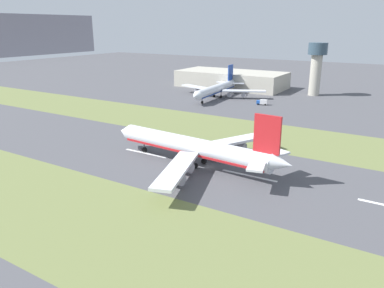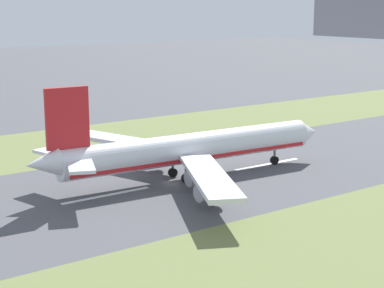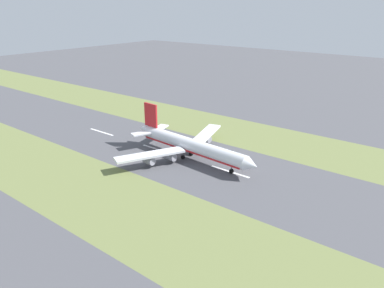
% 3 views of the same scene
% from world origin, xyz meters
% --- Properties ---
extents(ground_plane, '(800.00, 800.00, 0.00)m').
position_xyz_m(ground_plane, '(0.00, 0.00, 0.00)').
color(ground_plane, '#4C4C51').
extents(grass_median_west, '(40.00, 600.00, 0.01)m').
position_xyz_m(grass_median_west, '(-45.00, 0.00, 0.00)').
color(grass_median_west, olive).
rests_on(grass_median_west, ground).
extents(grass_median_east, '(40.00, 600.00, 0.01)m').
position_xyz_m(grass_median_east, '(45.00, 0.00, 0.00)').
color(grass_median_east, olive).
rests_on(grass_median_east, ground).
extents(centreline_dash_mid, '(1.20, 18.00, 0.01)m').
position_xyz_m(centreline_dash_mid, '(0.00, -14.06, 0.01)').
color(centreline_dash_mid, silver).
rests_on(centreline_dash_mid, ground).
extents(centreline_dash_far, '(1.20, 18.00, 0.01)m').
position_xyz_m(centreline_dash_far, '(0.00, 25.94, 0.01)').
color(centreline_dash_far, silver).
rests_on(centreline_dash_far, ground).
extents(airplane_main_jet, '(63.96, 67.22, 20.20)m').
position_xyz_m(airplane_main_jet, '(-0.86, 4.04, 6.02)').
color(airplane_main_jet, silver).
rests_on(airplane_main_jet, ground).
extents(terminal_building, '(36.00, 77.90, 11.71)m').
position_xyz_m(terminal_building, '(152.42, 66.08, 5.85)').
color(terminal_building, '#B2AD9E').
rests_on(terminal_building, ground).
extents(control_tower, '(12.00, 12.00, 33.49)m').
position_xyz_m(control_tower, '(150.53, 5.18, 20.65)').
color(control_tower, '#B2AD9E').
rests_on(control_tower, ground).
extents(airplane_parked_apron, '(62.09, 59.07, 18.66)m').
position_xyz_m(airplane_parked_apron, '(109.17, 55.03, 5.56)').
color(airplane_parked_apron, silver).
rests_on(airplane_parked_apron, ground).
extents(service_truck, '(3.65, 6.34, 3.10)m').
position_xyz_m(service_truck, '(103.05, 22.28, 1.67)').
color(service_truck, '#1E51B2').
rests_on(service_truck, ground).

